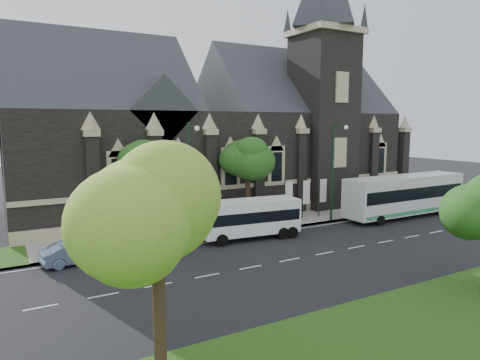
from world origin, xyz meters
TOP-DOWN VIEW (x-y plane):
  - ground at (0.00, 0.00)m, footprint 160.00×160.00m
  - sidewalk at (0.00, 9.50)m, footprint 80.00×5.00m
  - museum at (5.12, 18.78)m, footprint 40.00×17.70m
  - tree_park_near at (-11.77, -8.77)m, footprint 4.42×4.42m
  - tree_walk_right at (3.21, 10.71)m, footprint 4.08×4.08m
  - tree_walk_left at (-5.80, 10.70)m, footprint 3.91×3.91m
  - street_lamp_near at (10.00, 7.09)m, footprint 0.36×1.88m
  - street_lamp_mid at (-4.00, 7.09)m, footprint 0.36×1.88m
  - banner_flag_left at (6.29, 9.00)m, footprint 0.90×0.10m
  - banner_flag_center at (8.29, 9.00)m, footprint 0.90×0.10m
  - banner_flag_right at (10.29, 9.00)m, footprint 0.90×0.10m
  - tour_coach at (17.44, 5.32)m, footprint 13.61×3.16m
  - shuttle_bus at (0.50, 5.97)m, footprint 8.09×3.49m
  - box_trailer at (-7.58, 4.93)m, footprint 3.29×1.94m
  - sedan at (-12.22, 6.20)m, footprint 4.70×2.14m

SIDE VIEW (x-z plane):
  - ground at x=0.00m, z-range 0.00..0.00m
  - sidewalk at x=0.00m, z-range 0.00..0.15m
  - sedan at x=-12.22m, z-range 0.00..1.49m
  - box_trailer at x=-7.58m, z-range 0.12..1.84m
  - shuttle_bus at x=0.50m, z-range 0.23..3.26m
  - tour_coach at x=17.44m, z-range 0.17..4.13m
  - banner_flag_left at x=6.29m, z-range 0.38..4.38m
  - banner_flag_center at x=8.29m, z-range 0.38..4.38m
  - banner_flag_right at x=10.29m, z-range 0.38..4.38m
  - street_lamp_near at x=10.00m, z-range 0.61..9.61m
  - street_lamp_mid at x=-4.00m, z-range 0.61..9.61m
  - tree_walk_left at x=-5.80m, z-range 1.91..9.55m
  - tree_walk_right at x=3.21m, z-range 1.92..9.72m
  - tree_park_near at x=-11.77m, z-range 2.14..10.70m
  - museum at x=5.12m, z-range -6.78..23.12m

